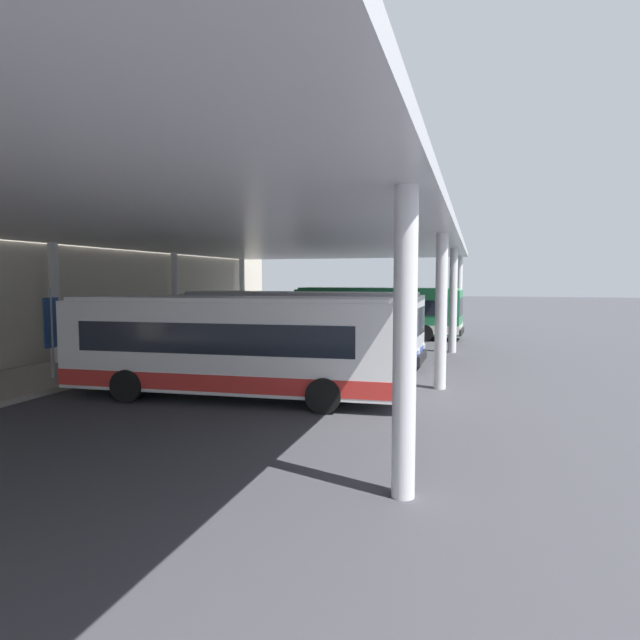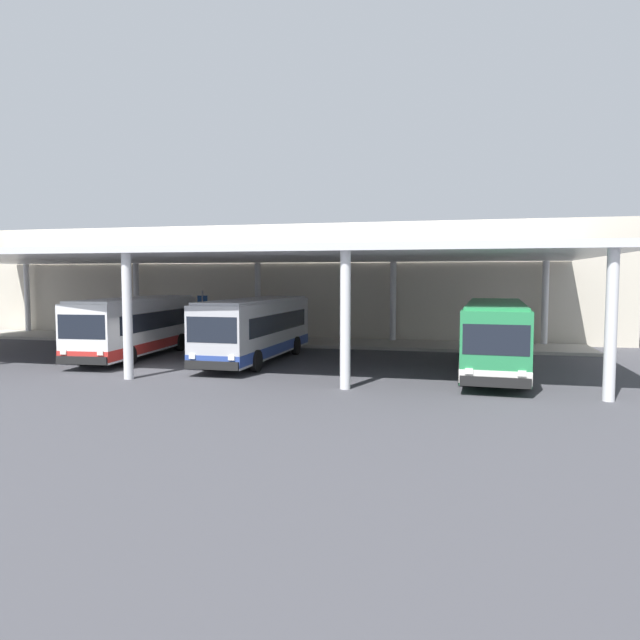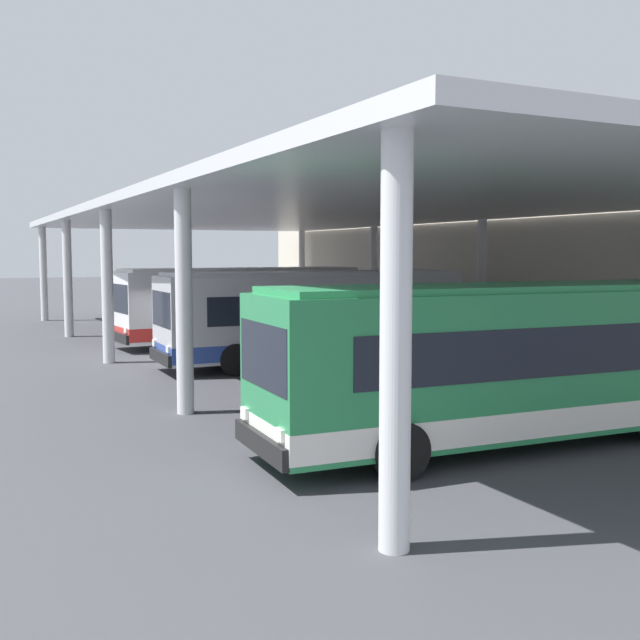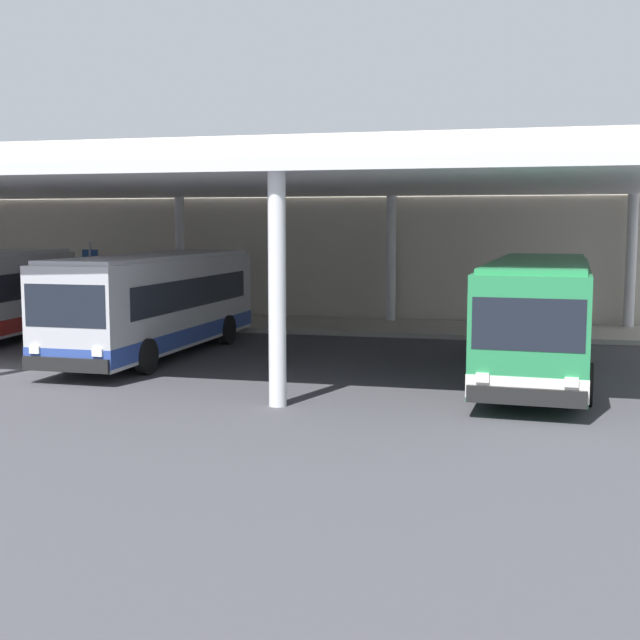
{
  "view_description": "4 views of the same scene",
  "coord_description": "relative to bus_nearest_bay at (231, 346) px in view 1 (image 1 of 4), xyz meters",
  "views": [
    {
      "loc": [
        -18.0,
        -3.64,
        3.72
      ],
      "look_at": [
        2.31,
        2.45,
        2.06
      ],
      "focal_mm": 29.39,
      "sensor_mm": 36.0,
      "label": 1
    },
    {
      "loc": [
        13.47,
        -24.01,
        4.27
      ],
      "look_at": [
        6.76,
        3.69,
        2.15
      ],
      "focal_mm": 32.56,
      "sensor_mm": 36.0,
      "label": 2
    },
    {
      "loc": [
        26.43,
        -7.49,
        3.75
      ],
      "look_at": [
        4.49,
        3.41,
        1.61
      ],
      "focal_mm": 42.49,
      "sensor_mm": 36.0,
      "label": 3
    },
    {
      "loc": [
        14.7,
        -20.42,
        4.12
      ],
      "look_at": [
        8.88,
        2.97,
        1.35
      ],
      "focal_mm": 47.06,
      "sensor_mm": 36.0,
      "label": 4
    }
  ],
  "objects": [
    {
      "name": "ground_plane",
      "position": [
        3.31,
        -3.67,
        -1.66
      ],
      "size": [
        200.0,
        200.0,
        0.0
      ],
      "primitive_type": "plane",
      "color": "#3D3D42"
    },
    {
      "name": "platform_kerb",
      "position": [
        3.31,
        8.08,
        -1.57
      ],
      "size": [
        42.0,
        4.5,
        0.18
      ],
      "primitive_type": "cube",
      "color": "#A39E93",
      "rests_on": "ground"
    },
    {
      "name": "station_building_facade",
      "position": [
        3.31,
        11.33,
        2.29
      ],
      "size": [
        48.0,
        1.6,
        7.89
      ],
      "primitive_type": "cube",
      "color": "beige",
      "rests_on": "ground"
    },
    {
      "name": "canopy_shelter",
      "position": [
        3.31,
        1.83,
        3.63
      ],
      "size": [
        40.0,
        17.0,
        5.55
      ],
      "color": "silver",
      "rests_on": "ground"
    },
    {
      "name": "bus_nearest_bay",
      "position": [
        0.0,
        0.0,
        0.0
      ],
      "size": [
        3.27,
        10.68,
        3.17
      ],
      "color": "white",
      "rests_on": "ground"
    },
    {
      "name": "bus_second_bay",
      "position": [
        6.73,
        0.02,
        0.0
      ],
      "size": [
        2.86,
        10.57,
        3.17
      ],
      "color": "#B7B7BC",
      "rests_on": "ground"
    },
    {
      "name": "bus_middle_bay",
      "position": [
        18.3,
        -1.23,
        0.0
      ],
      "size": [
        3.09,
        10.64,
        3.17
      ],
      "color": "#28844C",
      "rests_on": "ground"
    },
    {
      "name": "bench_waiting",
      "position": [
        3.44,
        8.14,
        -0.99
      ],
      "size": [
        1.8,
        0.45,
        0.92
      ],
      "color": "#4C515B",
      "rests_on": "platform_kerb"
    },
    {
      "name": "trash_bin",
      "position": [
        5.91,
        7.85,
        -0.98
      ],
      "size": [
        0.52,
        0.52,
        0.98
      ],
      "color": "maroon",
      "rests_on": "platform_kerb"
    },
    {
      "name": "banner_sign",
      "position": [
        0.41,
        7.26,
        0.32
      ],
      "size": [
        0.7,
        0.12,
        3.2
      ],
      "color": "#B2B2B7",
      "rests_on": "platform_kerb"
    }
  ]
}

